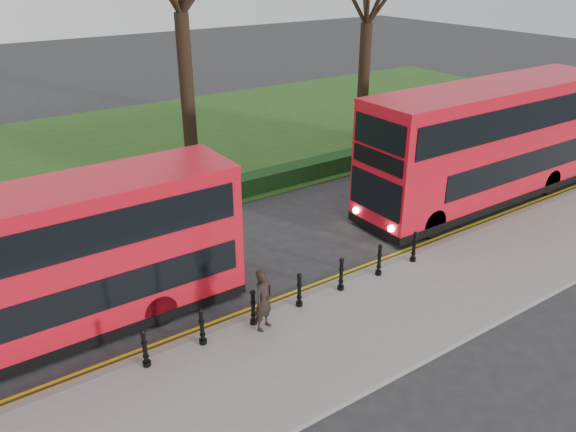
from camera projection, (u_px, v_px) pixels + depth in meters
ground at (278, 287)px, 17.02m from camera, size 120.00×120.00×0.00m
pavement at (341, 335)px, 14.74m from camera, size 60.00×4.00×0.15m
kerb at (297, 300)px, 16.24m from camera, size 60.00×0.25×0.16m
grass_verge at (114, 154)px, 28.22m from camera, size 60.00×18.00×0.06m
hedge at (182, 201)px, 21.93m from camera, size 60.00×0.90×0.80m
yellow_line_outer at (291, 297)px, 16.49m from camera, size 60.00×0.10×0.01m
yellow_line_inner at (287, 294)px, 16.64m from camera, size 60.00×0.10×0.01m
bollard_row at (299, 290)px, 15.65m from camera, size 9.18×0.15×1.00m
bus_lead at (42, 269)px, 13.94m from camera, size 10.24×2.35×4.07m
bus_rear at (488, 144)px, 22.07m from camera, size 11.84×2.72×4.71m
pedestrian at (264, 300)px, 14.55m from camera, size 0.75×0.63×1.74m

